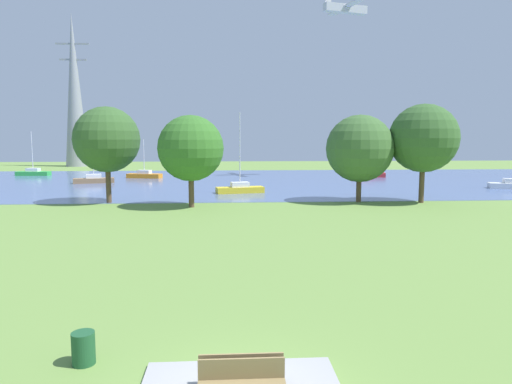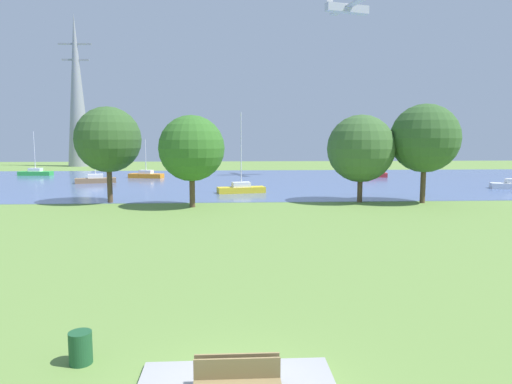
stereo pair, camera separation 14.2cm
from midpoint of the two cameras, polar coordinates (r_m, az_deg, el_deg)
ground_plane at (r=31.55m, az=-2.83°, el=-3.36°), size 160.00×160.00×0.00m
bench_facing_water at (r=10.61m, az=-1.98°, el=-21.63°), size 1.80×0.48×0.89m
litter_bin at (r=12.57m, az=-20.71°, el=-17.70°), size 0.56×0.56×0.80m
water_surface at (r=59.32m, az=-3.02°, el=1.36°), size 140.00×40.00×0.02m
sailboat_orange at (r=65.74m, az=-13.48°, el=2.09°), size 5.02×2.64×5.38m
sailboat_yellow at (r=46.36m, az=-1.77°, el=0.46°), size 5.00×2.42×8.10m
sailboat_red at (r=67.67m, az=14.07°, el=2.21°), size 5.02×2.62×6.32m
sailboat_green at (r=75.92m, az=-25.74°, el=2.21°), size 4.89×1.82×6.52m
sailboat_brown at (r=60.14m, az=-19.29°, el=1.49°), size 5.03×2.75×6.15m
tree_west_far at (r=40.97m, az=-17.87°, el=6.23°), size 5.57×5.57×8.20m
tree_mid_shore at (r=36.83m, az=-7.93°, el=5.40°), size 5.26×5.26×7.36m
tree_west_near at (r=40.49m, az=13.05°, el=5.29°), size 5.80×5.80×7.55m
tree_east_far at (r=41.51m, az=20.41°, el=6.29°), size 5.80×5.80×8.43m
electricity_pylon at (r=98.54m, az=-21.40°, el=11.69°), size 6.40×4.40×29.74m
light_aircraft at (r=69.55m, az=11.32°, el=21.54°), size 6.46×8.39×2.10m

